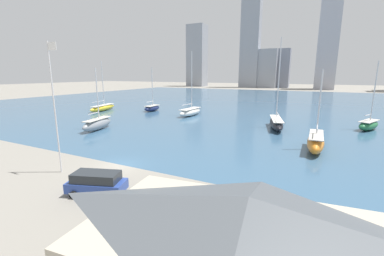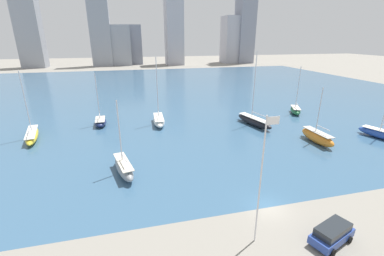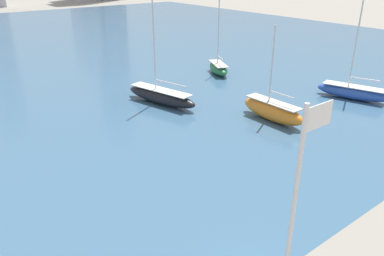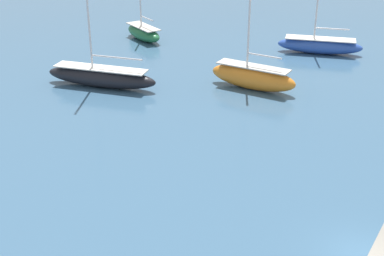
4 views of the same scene
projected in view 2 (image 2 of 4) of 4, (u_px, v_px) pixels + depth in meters
name	position (u px, v px, depth m)	size (l,w,h in m)	color
ground_plane	(268.00, 207.00, 29.55)	(500.00, 500.00, 0.00)	gray
harbor_water	(170.00, 91.00, 93.64)	(180.00, 140.00, 0.00)	#385B7A
flag_pole	(261.00, 179.00, 22.48)	(1.24, 0.14, 12.63)	silver
distant_city_skyline	(161.00, 27.00, 178.23)	(158.02, 20.16, 72.37)	#8E939E
sailboat_gray	(124.00, 167.00, 36.51)	(3.66, 8.21, 10.69)	gray
sailboat_white	(159.00, 120.00, 57.62)	(2.85, 8.83, 14.75)	white
sailboat_yellow	(32.00, 135.00, 49.16)	(4.19, 10.79, 12.90)	yellow
sailboat_green	(295.00, 110.00, 65.77)	(4.68, 6.80, 11.82)	#236B3D
sailboat_orange	(317.00, 137.00, 47.41)	(2.12, 8.18, 10.26)	orange
sailboat_black	(254.00, 121.00, 56.88)	(4.66, 10.80, 15.80)	black
sailboat_blue	(383.00, 134.00, 49.25)	(4.90, 9.28, 12.47)	#284CA8
sailboat_navy	(100.00, 122.00, 57.02)	(2.84, 6.27, 11.43)	#19234C
parked_suv_blue	(332.00, 233.00, 24.24)	(5.01, 3.40, 1.88)	#284293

